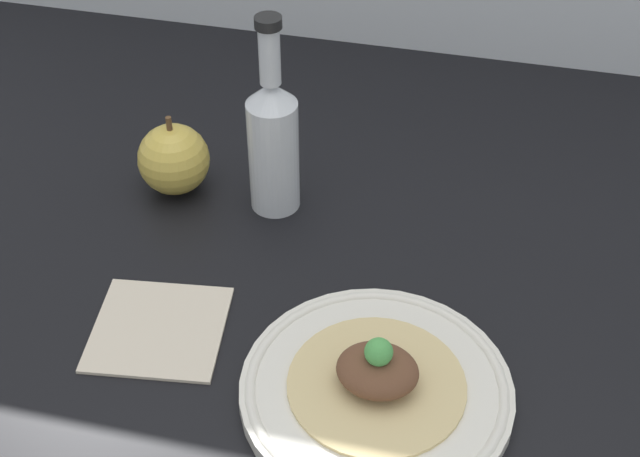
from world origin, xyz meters
TOP-DOWN VIEW (x-y plane):
  - ground_plane at (0.00, 0.00)cm, footprint 180.00×110.00cm
  - plate at (9.30, -16.29)cm, footprint 26.82×26.82cm
  - plated_food at (9.30, -16.29)cm, footprint 17.50×17.50cm
  - cider_bottle at (-8.38, 10.45)cm, footprint 6.05×6.05cm
  - apple at (-21.34, 10.57)cm, footprint 8.92×8.92cm
  - napkin at (-14.71, -12.94)cm, footprint 15.36×15.09cm

SIDE VIEW (x-z plane):
  - ground_plane at x=0.00cm, z-range -4.00..0.00cm
  - napkin at x=-14.71cm, z-range 0.00..0.80cm
  - plate at x=9.30cm, z-range 0.06..2.09cm
  - plated_food at x=9.30cm, z-range 0.22..6.52cm
  - apple at x=-21.34cm, z-range -0.85..9.78cm
  - cider_bottle at x=-8.38cm, z-range -3.06..22.28cm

